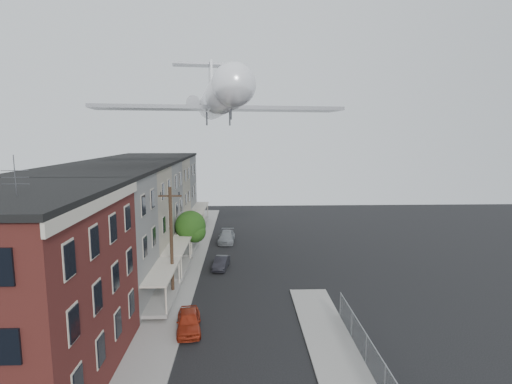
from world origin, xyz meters
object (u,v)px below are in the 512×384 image
street_tree (192,227)px  car_mid (221,263)px  car_near (189,321)px  car_far (227,237)px  airplane (218,99)px  utility_pole (171,241)px

street_tree → car_mid: (3.20, -3.00, -2.87)m
street_tree → car_near: 15.83m
car_near → car_far: (1.67, 22.21, -0.00)m
car_near → car_far: car_near is taller
car_near → airplane: (1.40, 13.54, 15.69)m
car_near → airplane: size_ratio=0.15×
street_tree → car_far: size_ratio=1.13×
airplane → car_mid: bearing=-83.1°
car_near → car_mid: car_near is taller
street_tree → airplane: size_ratio=0.20×
car_mid → airplane: size_ratio=0.14×
utility_pole → car_mid: 8.78m
car_mid → airplane: 15.81m
utility_pole → car_near: bearing=-70.2°
utility_pole → street_tree: bearing=88.1°
street_tree → car_near: street_tree is taller
car_near → car_far: bearing=78.6°
car_far → airplane: bearing=-89.6°
car_mid → car_far: (0.15, 9.72, 0.08)m
utility_pole → airplane: bearing=66.9°
utility_pole → car_far: bearing=77.6°
car_far → utility_pole: bearing=-100.3°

